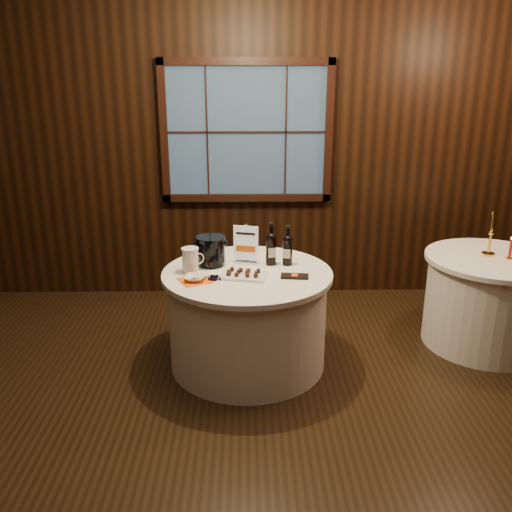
{
  "coord_description": "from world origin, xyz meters",
  "views": [
    {
      "loc": [
        0.0,
        -2.81,
        2.18
      ],
      "look_at": [
        0.06,
        0.9,
        0.93
      ],
      "focal_mm": 38.0,
      "sensor_mm": 36.0,
      "label": 1
    }
  ],
  "objects_px": {
    "port_bottle_right": "(288,248)",
    "sign_stand": "(246,250)",
    "port_bottle_left": "(271,247)",
    "chocolate_plate": "(244,274)",
    "ice_bucket": "(211,250)",
    "red_candle": "(510,250)",
    "grape_bunch": "(214,277)",
    "side_table": "(488,301)",
    "brass_candlestick": "(490,239)",
    "cracker_bowl": "(195,278)",
    "main_table": "(248,318)",
    "glass_pitcher": "(191,260)",
    "chocolate_box": "(295,276)"
  },
  "relations": [
    {
      "from": "port_bottle_right",
      "to": "sign_stand",
      "type": "bearing_deg",
      "value": -173.84
    },
    {
      "from": "port_bottle_left",
      "to": "chocolate_plate",
      "type": "bearing_deg",
      "value": -140.42
    },
    {
      "from": "ice_bucket",
      "to": "red_candle",
      "type": "xyz_separation_m",
      "value": [
        2.37,
        0.11,
        -0.05
      ]
    },
    {
      "from": "grape_bunch",
      "to": "ice_bucket",
      "type": "bearing_deg",
      "value": 97.41
    },
    {
      "from": "side_table",
      "to": "brass_candlestick",
      "type": "xyz_separation_m",
      "value": [
        -0.03,
        0.05,
        0.52
      ]
    },
    {
      "from": "ice_bucket",
      "to": "cracker_bowl",
      "type": "relative_size",
      "value": 1.57
    },
    {
      "from": "main_table",
      "to": "port_bottle_right",
      "type": "bearing_deg",
      "value": 25.03
    },
    {
      "from": "main_table",
      "to": "ice_bucket",
      "type": "distance_m",
      "value": 0.59
    },
    {
      "from": "grape_bunch",
      "to": "glass_pitcher",
      "type": "bearing_deg",
      "value": 138.0
    },
    {
      "from": "brass_candlestick",
      "to": "red_candle",
      "type": "bearing_deg",
      "value": -40.2
    },
    {
      "from": "red_candle",
      "to": "ice_bucket",
      "type": "bearing_deg",
      "value": -177.4
    },
    {
      "from": "main_table",
      "to": "grape_bunch",
      "type": "relative_size",
      "value": 8.13
    },
    {
      "from": "port_bottle_right",
      "to": "chocolate_box",
      "type": "xyz_separation_m",
      "value": [
        0.03,
        -0.27,
        -0.13
      ]
    },
    {
      "from": "ice_bucket",
      "to": "cracker_bowl",
      "type": "distance_m",
      "value": 0.35
    },
    {
      "from": "main_table",
      "to": "port_bottle_right",
      "type": "distance_m",
      "value": 0.62
    },
    {
      "from": "port_bottle_left",
      "to": "brass_candlestick",
      "type": "height_order",
      "value": "brass_candlestick"
    },
    {
      "from": "port_bottle_left",
      "to": "cracker_bowl",
      "type": "relative_size",
      "value": 2.28
    },
    {
      "from": "sign_stand",
      "to": "chocolate_plate",
      "type": "relative_size",
      "value": 0.85
    },
    {
      "from": "ice_bucket",
      "to": "cracker_bowl",
      "type": "height_order",
      "value": "ice_bucket"
    },
    {
      "from": "sign_stand",
      "to": "port_bottle_left",
      "type": "xyz_separation_m",
      "value": [
        0.19,
        -0.04,
        0.04
      ]
    },
    {
      "from": "chocolate_plate",
      "to": "glass_pitcher",
      "type": "distance_m",
      "value": 0.41
    },
    {
      "from": "cracker_bowl",
      "to": "red_candle",
      "type": "bearing_deg",
      "value": 9.95
    },
    {
      "from": "main_table",
      "to": "ice_bucket",
      "type": "height_order",
      "value": "ice_bucket"
    },
    {
      "from": "main_table",
      "to": "chocolate_plate",
      "type": "bearing_deg",
      "value": -103.57
    },
    {
      "from": "chocolate_plate",
      "to": "cracker_bowl",
      "type": "bearing_deg",
      "value": -167.43
    },
    {
      "from": "chocolate_box",
      "to": "red_candle",
      "type": "height_order",
      "value": "red_candle"
    },
    {
      "from": "sign_stand",
      "to": "red_candle",
      "type": "relative_size",
      "value": 1.69
    },
    {
      "from": "port_bottle_left",
      "to": "glass_pitcher",
      "type": "height_order",
      "value": "port_bottle_left"
    },
    {
      "from": "sign_stand",
      "to": "port_bottle_right",
      "type": "distance_m",
      "value": 0.32
    },
    {
      "from": "sign_stand",
      "to": "cracker_bowl",
      "type": "relative_size",
      "value": 2.14
    },
    {
      "from": "port_bottle_left",
      "to": "main_table",
      "type": "bearing_deg",
      "value": -151.93
    },
    {
      "from": "side_table",
      "to": "glass_pitcher",
      "type": "xyz_separation_m",
      "value": [
        -2.42,
        -0.3,
        0.48
      ]
    },
    {
      "from": "glass_pitcher",
      "to": "brass_candlestick",
      "type": "distance_m",
      "value": 2.42
    },
    {
      "from": "port_bottle_right",
      "to": "grape_bunch",
      "type": "height_order",
      "value": "port_bottle_right"
    },
    {
      "from": "side_table",
      "to": "ice_bucket",
      "type": "height_order",
      "value": "ice_bucket"
    },
    {
      "from": "port_bottle_left",
      "to": "port_bottle_right",
      "type": "xyz_separation_m",
      "value": [
        0.13,
        -0.01,
        -0.01
      ]
    },
    {
      "from": "port_bottle_left",
      "to": "grape_bunch",
      "type": "distance_m",
      "value": 0.55
    },
    {
      "from": "glass_pitcher",
      "to": "brass_candlestick",
      "type": "bearing_deg",
      "value": -12.33
    },
    {
      "from": "side_table",
      "to": "port_bottle_left",
      "type": "distance_m",
      "value": 1.9
    },
    {
      "from": "main_table",
      "to": "glass_pitcher",
      "type": "relative_size",
      "value": 6.85
    },
    {
      "from": "side_table",
      "to": "grape_bunch",
      "type": "xyz_separation_m",
      "value": [
        -2.24,
        -0.47,
        0.4
      ]
    },
    {
      "from": "side_table",
      "to": "chocolate_plate",
      "type": "relative_size",
      "value": 2.93
    },
    {
      "from": "side_table",
      "to": "chocolate_plate",
      "type": "distance_m",
      "value": 2.11
    },
    {
      "from": "chocolate_plate",
      "to": "chocolate_box",
      "type": "distance_m",
      "value": 0.37
    },
    {
      "from": "main_table",
      "to": "brass_candlestick",
      "type": "height_order",
      "value": "brass_candlestick"
    },
    {
      "from": "side_table",
      "to": "chocolate_box",
      "type": "distance_m",
      "value": 1.75
    },
    {
      "from": "chocolate_box",
      "to": "cracker_bowl",
      "type": "bearing_deg",
      "value": -168.61
    },
    {
      "from": "chocolate_plate",
      "to": "brass_candlestick",
      "type": "xyz_separation_m",
      "value": [
        2.0,
        0.46,
        0.11
      ]
    },
    {
      "from": "side_table",
      "to": "cracker_bowl",
      "type": "xyz_separation_m",
      "value": [
        -2.38,
        -0.49,
        0.4
      ]
    },
    {
      "from": "port_bottle_left",
      "to": "chocolate_box",
      "type": "distance_m",
      "value": 0.35
    }
  ]
}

